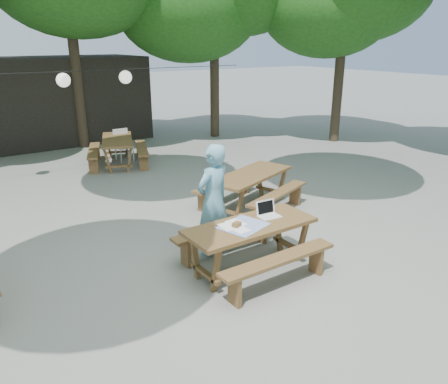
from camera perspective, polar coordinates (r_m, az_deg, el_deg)
The scene contains 10 objects.
ground at distance 6.94m, azimuth -3.14°, elevation -9.42°, with size 80.00×80.00×0.00m, color slate.
pavilion at distance 16.26m, azimuth -21.60°, elevation 11.13°, with size 6.00×3.00×2.80m, color black.
main_picnic_table at distance 6.64m, azimuth 3.43°, elevation -7.06°, with size 2.00×1.58×0.75m.
picnic_table_ne at distance 9.02m, azimuth 3.46°, elevation 0.21°, with size 2.31×2.12×0.75m.
picnic_table_far_e at distance 12.56m, azimuth -13.66°, elevation 5.17°, with size 2.15×2.34×0.75m.
woman at distance 6.95m, azimuth -1.42°, elevation -1.06°, with size 0.67×0.44×1.83m, color #67A3BB.
plastic_chair at distance 13.06m, azimuth -12.91°, elevation 5.17°, with size 0.45×0.45×0.90m.
laptop at distance 6.77m, azimuth 5.71°, elevation -2.66°, with size 0.35×0.29×0.24m.
tabletop_clutter at distance 6.39m, azimuth 2.27°, elevation -4.40°, with size 0.78×0.72×0.08m.
paper_lanterns at distance 11.65m, azimuth -20.19°, elevation 13.58°, with size 9.00×0.34×0.38m.
Camera 1 is at (-3.11, -5.24, 3.33)m, focal length 35.00 mm.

